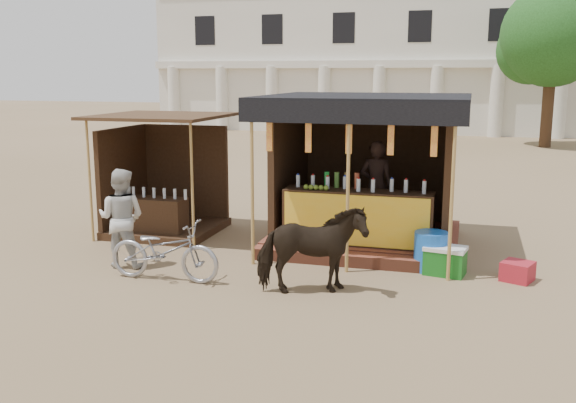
# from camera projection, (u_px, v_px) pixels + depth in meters

# --- Properties ---
(ground) EXTENTS (120.00, 120.00, 0.00)m
(ground) POSITION_uv_depth(u_px,v_px,m) (258.00, 297.00, 9.20)
(ground) COLOR #846B4C
(ground) RESTS_ON ground
(main_stall) EXTENTS (3.60, 3.61, 2.78)m
(main_stall) POSITION_uv_depth(u_px,v_px,m) (366.00, 191.00, 11.90)
(main_stall) COLOR brown
(main_stall) RESTS_ON ground
(secondary_stall) EXTENTS (2.40, 2.40, 2.38)m
(secondary_stall) POSITION_uv_depth(u_px,v_px,m) (159.00, 190.00, 12.94)
(secondary_stall) COLOR #372214
(secondary_stall) RESTS_ON ground
(cow) EXTENTS (1.71, 1.23, 1.31)m
(cow) POSITION_uv_depth(u_px,v_px,m) (311.00, 250.00, 9.25)
(cow) COLOR black
(cow) RESTS_ON ground
(motorbike) EXTENTS (1.80, 0.65, 0.94)m
(motorbike) POSITION_uv_depth(u_px,v_px,m) (164.00, 251.00, 9.89)
(motorbike) COLOR #96979E
(motorbike) RESTS_ON ground
(bystander) EXTENTS (0.86, 0.70, 1.64)m
(bystander) POSITION_uv_depth(u_px,v_px,m) (121.00, 218.00, 10.56)
(bystander) COLOR #BAB9B3
(bystander) RESTS_ON ground
(blue_barrel) EXTENTS (0.69, 0.69, 0.64)m
(blue_barrel) POSITION_uv_depth(u_px,v_px,m) (431.00, 251.00, 10.41)
(blue_barrel) COLOR blue
(blue_barrel) RESTS_ON ground
(red_crate) EXTENTS (0.57, 0.56, 0.30)m
(red_crate) POSITION_uv_depth(u_px,v_px,m) (517.00, 271.00, 9.92)
(red_crate) COLOR maroon
(red_crate) RESTS_ON ground
(cooler) EXTENTS (0.71, 0.55, 0.46)m
(cooler) POSITION_uv_depth(u_px,v_px,m) (445.00, 260.00, 10.22)
(cooler) COLOR #17671A
(cooler) RESTS_ON ground
(background_building) EXTENTS (26.00, 7.45, 8.18)m
(background_building) POSITION_uv_depth(u_px,v_px,m) (388.00, 60.00, 37.22)
(background_building) COLOR silver
(background_building) RESTS_ON ground
(tree) EXTENTS (4.50, 4.40, 7.00)m
(tree) POSITION_uv_depth(u_px,v_px,m) (548.00, 40.00, 27.63)
(tree) COLOR #382314
(tree) RESTS_ON ground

